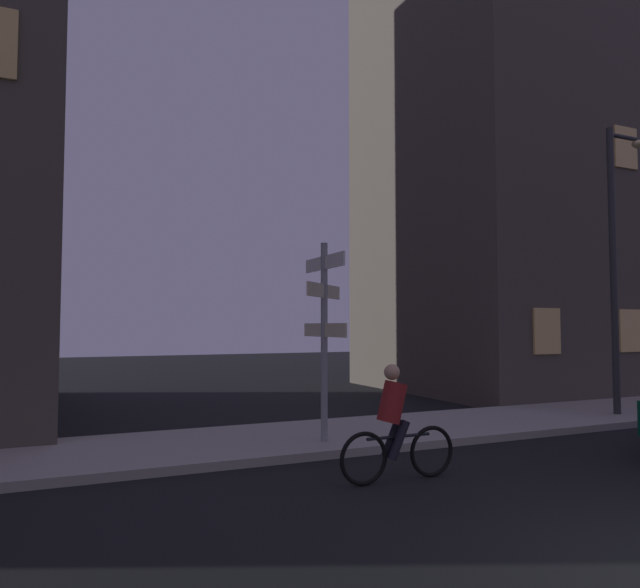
# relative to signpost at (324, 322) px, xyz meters

# --- Properties ---
(sidewalk_kerb) EXTENTS (40.00, 2.96, 0.14)m
(sidewalk_kerb) POSITION_rel_signpost_xyz_m (0.97, 0.72, -2.13)
(sidewalk_kerb) COLOR #9E9991
(sidewalk_kerb) RESTS_ON ground_plane
(signpost) EXTENTS (1.14, 1.73, 3.46)m
(signpost) POSITION_rel_signpost_xyz_m (0.00, 0.00, 0.00)
(signpost) COLOR gray
(signpost) RESTS_ON sidewalk_kerb
(street_lamp) EXTENTS (1.31, 0.28, 6.60)m
(street_lamp) POSITION_rel_signpost_xyz_m (7.52, 0.11, 1.76)
(street_lamp) COLOR #2D2D30
(street_lamp) RESTS_ON sidewalk_kerb
(cyclist) EXTENTS (1.82, 0.32, 1.61)m
(cyclist) POSITION_rel_signpost_xyz_m (0.02, -2.32, -1.46)
(cyclist) COLOR black
(cyclist) RESTS_ON ground_plane
(building_right_block) EXTENTS (12.62, 8.25, 18.79)m
(building_right_block) POSITION_rel_signpost_xyz_m (12.11, 6.28, 7.19)
(building_right_block) COLOR #4C443D
(building_right_block) RESTS_ON ground_plane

